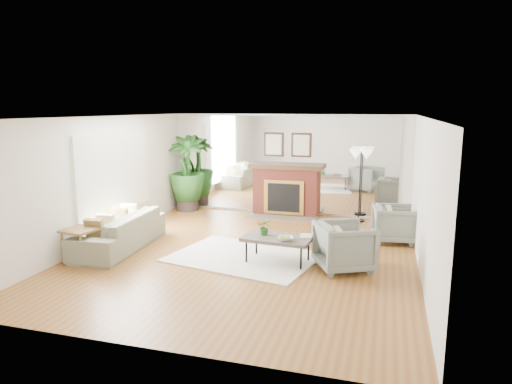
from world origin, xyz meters
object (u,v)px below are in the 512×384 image
(fireplace, at_px, (285,189))
(armchair_back, at_px, (394,224))
(coffee_table, at_px, (278,239))
(sofa, at_px, (120,231))
(armchair_front, at_px, (344,247))
(potted_ficus, at_px, (187,171))
(side_table, at_px, (80,234))
(floor_lamp, at_px, (361,160))

(fireplace, distance_m, armchair_back, 3.11)
(coffee_table, height_order, sofa, sofa)
(armchair_front, relative_size, potted_ficus, 0.45)
(fireplace, distance_m, potted_ficus, 2.63)
(potted_ficus, bearing_deg, side_table, -90.67)
(armchair_front, height_order, floor_lamp, floor_lamp)
(fireplace, relative_size, coffee_table, 1.67)
(armchair_front, bearing_deg, armchair_back, -49.32)
(armchair_back, bearing_deg, armchair_front, 148.92)
(armchair_front, bearing_deg, fireplace, 0.25)
(fireplace, relative_size, floor_lamp, 1.20)
(coffee_table, bearing_deg, potted_ficus, 133.78)
(coffee_table, height_order, potted_ficus, potted_ficus)
(armchair_back, bearing_deg, potted_ficus, 65.60)
(fireplace, relative_size, armchair_back, 2.52)
(fireplace, bearing_deg, armchair_front, -63.38)
(fireplace, relative_size, side_table, 3.42)
(armchair_back, relative_size, side_table, 1.36)
(coffee_table, distance_m, side_table, 3.42)
(potted_ficus, height_order, floor_lamp, potted_ficus)
(sofa, bearing_deg, potted_ficus, 178.70)
(armchair_back, relative_size, floor_lamp, 0.48)
(fireplace, height_order, armchair_front, fireplace)
(armchair_back, xyz_separation_m, side_table, (-5.25, -2.79, 0.13))
(armchair_front, xyz_separation_m, side_table, (-4.44, -0.88, 0.10))
(armchair_back, bearing_deg, coffee_table, 125.72)
(potted_ficus, bearing_deg, armchair_back, -16.27)
(sofa, xyz_separation_m, armchair_back, (5.05, 1.90, 0.04))
(coffee_table, xyz_separation_m, armchair_back, (1.95, 1.87, -0.06))
(armchair_back, distance_m, potted_ficus, 5.46)
(sofa, bearing_deg, floor_lamp, 124.89)
(fireplace, height_order, coffee_table, fireplace)
(side_table, bearing_deg, potted_ficus, 89.33)
(floor_lamp, bearing_deg, sofa, -141.30)
(coffee_table, height_order, armchair_back, armchair_back)
(fireplace, bearing_deg, side_table, -120.69)
(armchair_back, bearing_deg, side_table, 109.84)
(side_table, bearing_deg, armchair_back, 27.97)
(coffee_table, bearing_deg, fireplace, 100.37)
(side_table, relative_size, floor_lamp, 0.35)
(coffee_table, xyz_separation_m, armchair_front, (1.14, -0.03, -0.03))
(sofa, relative_size, side_table, 3.83)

